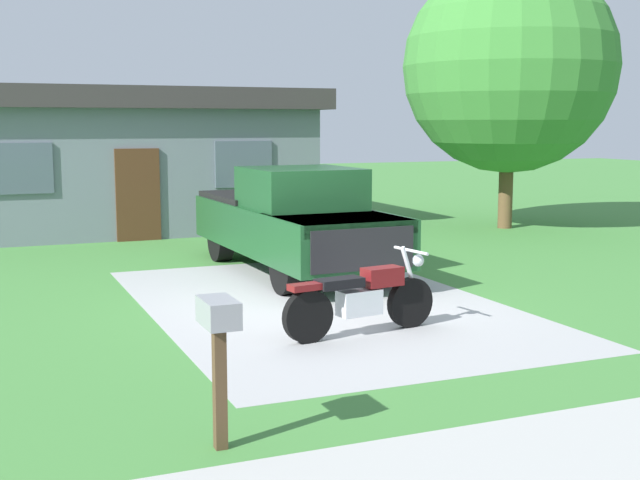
# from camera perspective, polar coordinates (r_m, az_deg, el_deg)

# --- Properties ---
(ground_plane) EXTENTS (80.00, 80.00, 0.00)m
(ground_plane) POSITION_cam_1_polar(r_m,az_deg,el_deg) (12.36, 0.08, -4.44)
(ground_plane) COLOR #42803A
(driveway_pad) EXTENTS (4.98, 7.76, 0.01)m
(driveway_pad) POSITION_cam_1_polar(r_m,az_deg,el_deg) (12.36, 0.08, -4.43)
(driveway_pad) COLOR #A4A4A4
(driveway_pad) RESTS_ON ground
(sidewalk_strip) EXTENTS (36.00, 1.80, 0.01)m
(sidewalk_strip) POSITION_cam_1_polar(r_m,az_deg,el_deg) (7.42, 18.79, -13.43)
(sidewalk_strip) COLOR #ACACA7
(sidewalk_strip) RESTS_ON ground
(motorcycle) EXTENTS (2.20, 0.70, 1.09)m
(motorcycle) POSITION_cam_1_polar(r_m,az_deg,el_deg) (10.55, 2.90, -3.99)
(motorcycle) COLOR black
(motorcycle) RESTS_ON ground
(pickup_truck) EXTENTS (2.12, 5.67, 1.90)m
(pickup_truck) POSITION_cam_1_polar(r_m,az_deg,el_deg) (14.95, -1.97, 1.43)
(pickup_truck) COLOR black
(pickup_truck) RESTS_ON ground
(mailbox) EXTENTS (0.26, 0.48, 1.26)m
(mailbox) POSITION_cam_1_polar(r_m,az_deg,el_deg) (6.82, -6.95, -6.34)
(mailbox) COLOR #4C3823
(mailbox) RESTS_ON ground
(shade_tree) EXTENTS (5.32, 5.32, 6.73)m
(shade_tree) POSITION_cam_1_polar(r_m,az_deg,el_deg) (21.75, 12.86, 11.51)
(shade_tree) COLOR brown
(shade_tree) RESTS_ON ground
(neighbor_house) EXTENTS (9.60, 5.60, 3.50)m
(neighbor_house) POSITION_cam_1_polar(r_m,az_deg,el_deg) (21.80, -13.62, 5.48)
(neighbor_house) COLOR slate
(neighbor_house) RESTS_ON ground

